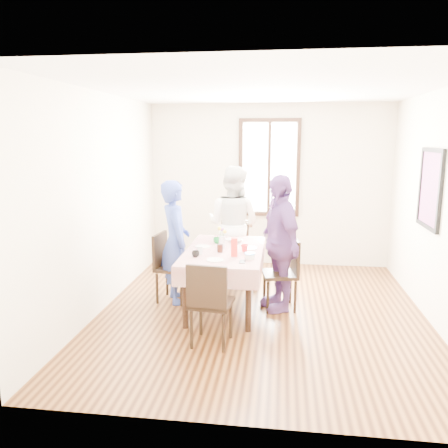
{
  "coord_description": "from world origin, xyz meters",
  "views": [
    {
      "loc": [
        0.23,
        -5.25,
        2.16
      ],
      "look_at": [
        -0.48,
        0.08,
        1.1
      ],
      "focal_mm": 35.64,
      "sensor_mm": 36.0,
      "label": 1
    }
  ],
  "objects": [
    {
      "name": "plate_right",
      "position": [
        -0.18,
        0.22,
        0.77
      ],
      "size": [
        0.2,
        0.2,
        0.01
      ],
      "primitive_type": "cylinder",
      "color": "white",
      "rests_on": "tablecloth"
    },
    {
      "name": "right_wall",
      "position": [
        2.0,
        0.0,
        1.35
      ],
      "size": [
        0.0,
        4.5,
        4.5
      ],
      "primitive_type": "plane",
      "rotation": [
        1.57,
        0.0,
        -1.57
      ],
      "color": "beige",
      "rests_on": "ground"
    },
    {
      "name": "plate_near",
      "position": [
        -0.52,
        -0.38,
        0.77
      ],
      "size": [
        0.2,
        0.2,
        0.01
      ],
      "primitive_type": "cylinder",
      "color": "white",
      "rests_on": "tablecloth"
    },
    {
      "name": "chair_far",
      "position": [
        -0.48,
        1.18,
        0.46
      ],
      "size": [
        0.42,
        0.42,
        0.91
      ],
      "primitive_type": "cube",
      "rotation": [
        0.0,
        0.0,
        3.14
      ],
      "color": "black",
      "rests_on": "ground"
    },
    {
      "name": "tablecloth",
      "position": [
        -0.48,
        0.13,
        0.76
      ],
      "size": [
        0.96,
        1.64,
        0.01
      ],
      "primitive_type": "cube",
      "color": "#5A0004",
      "rests_on": "dining_table"
    },
    {
      "name": "juice_carton",
      "position": [
        -0.32,
        -0.17,
        0.87
      ],
      "size": [
        0.07,
        0.07,
        0.22
      ],
      "primitive_type": "cube",
      "color": "red",
      "rests_on": "tablecloth"
    },
    {
      "name": "butter_lid",
      "position": [
        -0.13,
        -0.26,
        0.83
      ],
      "size": [
        0.12,
        0.12,
        0.01
      ],
      "primitive_type": "cylinder",
      "color": "blue",
      "rests_on": "butter_tub"
    },
    {
      "name": "drinking_glass",
      "position": [
        -0.74,
        -0.13,
        0.81
      ],
      "size": [
        0.07,
        0.07,
        0.1
      ],
      "primitive_type": "cylinder",
      "color": "silver",
      "rests_on": "tablecloth"
    },
    {
      "name": "mug_green",
      "position": [
        -0.62,
        0.45,
        0.8
      ],
      "size": [
        0.13,
        0.13,
        0.08
      ],
      "primitive_type": "imported",
      "rotation": [
        0.0,
        0.0,
        -0.35
      ],
      "color": "#0C7226",
      "rests_on": "tablecloth"
    },
    {
      "name": "art_poster",
      "position": [
        1.98,
        0.3,
        1.55
      ],
      "size": [
        0.04,
        0.76,
        0.96
      ],
      "primitive_type": "cube",
      "color": "red",
      "rests_on": "right_wall"
    },
    {
      "name": "person_far",
      "position": [
        -0.48,
        1.16,
        0.87
      ],
      "size": [
        1.03,
        0.92,
        1.75
      ],
      "primitive_type": "imported",
      "rotation": [
        0.0,
        0.0,
        2.79
      ],
      "color": "white",
      "rests_on": "ground"
    },
    {
      "name": "chair_right",
      "position": [
        0.22,
        0.18,
        0.46
      ],
      "size": [
        0.48,
        0.48,
        0.91
      ],
      "primitive_type": "cube",
      "rotation": [
        0.0,
        0.0,
        1.74
      ],
      "color": "black",
      "rests_on": "ground"
    },
    {
      "name": "serving_bowl",
      "position": [
        -0.38,
        0.55,
        0.78
      ],
      "size": [
        0.21,
        0.21,
        0.05
      ],
      "primitive_type": "imported",
      "rotation": [
        0.0,
        0.0,
        0.14
      ],
      "color": "white",
      "rests_on": "tablecloth"
    },
    {
      "name": "jam_jar",
      "position": [
        -0.52,
        -0.01,
        0.81
      ],
      "size": [
        0.07,
        0.07,
        0.1
      ],
      "primitive_type": "cylinder",
      "color": "black",
      "rests_on": "tablecloth"
    },
    {
      "name": "smartphone",
      "position": [
        -0.2,
        -0.4,
        0.77
      ],
      "size": [
        0.07,
        0.14,
        0.01
      ],
      "primitive_type": "cube",
      "color": "black",
      "rests_on": "tablecloth"
    },
    {
      "name": "plate_far",
      "position": [
        -0.45,
        0.7,
        0.77
      ],
      "size": [
        0.2,
        0.2,
        0.01
      ],
      "primitive_type": "cylinder",
      "color": "white",
      "rests_on": "tablecloth"
    },
    {
      "name": "window_pane",
      "position": [
        0.0,
        2.24,
        1.65
      ],
      "size": [
        0.9,
        0.02,
        1.5
      ],
      "primitive_type": "cube",
      "color": "white",
      "rests_on": "back_wall"
    },
    {
      "name": "person_left",
      "position": [
        -1.16,
        0.27,
        0.81
      ],
      "size": [
        0.6,
        0.7,
        1.62
      ],
      "primitive_type": "imported",
      "rotation": [
        0.0,
        0.0,
        2.0
      ],
      "color": "#2E4094",
      "rests_on": "ground"
    },
    {
      "name": "ground",
      "position": [
        0.0,
        0.0,
        0.0
      ],
      "size": [
        4.5,
        4.5,
        0.0
      ],
      "primitive_type": "plane",
      "color": "#321709",
      "rests_on": "ground"
    },
    {
      "name": "window_frame",
      "position": [
        0.0,
        2.23,
        1.65
      ],
      "size": [
        1.02,
        0.06,
        1.62
      ],
      "primitive_type": "cube",
      "color": "black",
      "rests_on": "back_wall"
    },
    {
      "name": "dining_table",
      "position": [
        -0.48,
        0.13,
        0.38
      ],
      "size": [
        0.84,
        1.52,
        0.75
      ],
      "primitive_type": "cube",
      "color": "black",
      "rests_on": "ground"
    },
    {
      "name": "chair_near",
      "position": [
        -0.48,
        -0.91,
        0.46
      ],
      "size": [
        0.46,
        0.46,
        0.91
      ],
      "primitive_type": "cube",
      "rotation": [
        0.0,
        0.0,
        -0.1
      ],
      "color": "black",
      "rests_on": "ground"
    },
    {
      "name": "flower_bunch",
      "position": [
        -0.51,
        0.18,
        0.97
      ],
      "size": [
        0.09,
        0.09,
        0.1
      ],
      "primitive_type": null,
      "color": "yellow",
      "rests_on": "flower_vase"
    },
    {
      "name": "back_wall",
      "position": [
        0.0,
        2.25,
        1.35
      ],
      "size": [
        4.0,
        0.0,
        4.0
      ],
      "primitive_type": "plane",
      "rotation": [
        1.57,
        0.0,
        0.0
      ],
      "color": "beige",
      "rests_on": "ground"
    },
    {
      "name": "mug_flag",
      "position": [
        -0.22,
        0.07,
        0.81
      ],
      "size": [
        0.12,
        0.12,
        0.09
      ],
      "primitive_type": "imported",
      "rotation": [
        0.0,
        0.0,
        0.42
      ],
      "color": "red",
      "rests_on": "tablecloth"
    },
    {
      "name": "butter_tub",
      "position": [
        -0.13,
        -0.26,
        0.79
      ],
      "size": [
        0.12,
        0.12,
        0.06
      ],
      "primitive_type": "cylinder",
      "color": "white",
      "rests_on": "tablecloth"
    },
    {
      "name": "flower_vase",
      "position": [
        -0.51,
        0.18,
        0.84
      ],
      "size": [
        0.08,
        0.08,
        0.16
      ],
      "primitive_type": "cylinder",
      "color": "silver",
      "rests_on": "tablecloth"
    },
    {
      "name": "chair_left",
      "position": [
        -1.18,
        0.27,
        0.46
      ],
      "size": [
        0.47,
        0.47,
        0.91
      ],
      "primitive_type": "cube",
      "rotation": [
        0.0,
        0.0,
        -1.71
      ],
      "color": "black",
      "rests_on": "ground"
    },
    {
      "name": "plate_left",
      "position": [
        -0.78,
        0.23,
        0.77
      ],
      "size": [
        0.2,
        0.2,
        0.01
      ],
      "primitive_type": "cylinder",
      "color": "white",
      "rests_on": "tablecloth"
    },
    {
      "name": "mug_black",
      "position": [
        -0.77,
        -0.26,
        0.8
      ],
      "size": [
        0.1,
        0.1,
        0.07
      ],
      "primitive_type": "imported",
      "rotation": [
        0.0,
        0.0,
        0.13
      ],
      "color": "black",
      "rests_on": "tablecloth"
    },
    {
      "name": "person_right",
      "position": [
        0.2,
        0.18,
        0.86
      ],
      "size": [
        0.76,
        1.09,
        1.71
      ],
      "primitive_type": "imported",
      "rotation": [
        0.0,
        0.0,
        -1.19
      ],
      "color": "#5A3673",
      "rests_on": "ground"
    }
  ]
}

